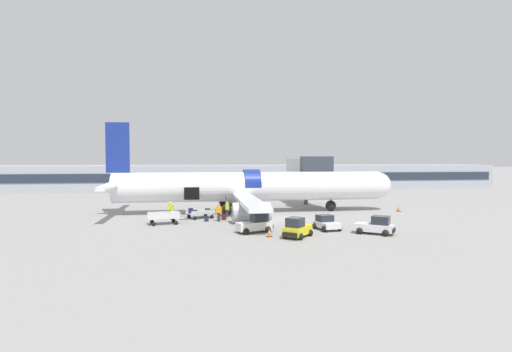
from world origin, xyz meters
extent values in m
plane|color=gray|center=(0.00, 0.00, 0.00)|extent=(500.00, 500.00, 0.00)
cube|color=#9EA3AD|center=(0.00, 43.55, 2.54)|extent=(109.43, 12.50, 5.08)
cube|color=#232D3D|center=(0.00, 37.24, 2.80)|extent=(107.24, 0.16, 1.63)
cylinder|color=#4C4C51|center=(6.15, 13.62, 1.67)|extent=(0.60, 0.60, 3.35)
cube|color=silver|center=(6.15, 13.62, 4.88)|extent=(3.07, 11.34, 3.07)
cube|color=#333842|center=(6.15, 8.55, 4.88)|extent=(3.99, 1.60, 3.68)
cylinder|color=white|center=(-2.61, 6.23, 3.11)|extent=(31.85, 3.45, 3.45)
sphere|color=white|center=(13.32, 6.23, 3.11)|extent=(3.28, 3.28, 3.28)
cone|color=white|center=(-18.54, 6.23, 3.11)|extent=(3.97, 3.18, 3.18)
cylinder|color=navy|center=(-2.61, 6.19, 3.42)|extent=(1.91, 3.46, 3.46)
cube|color=navy|center=(-17.89, 6.23, 7.68)|extent=(2.59, 0.28, 5.69)
cube|color=white|center=(-18.02, 2.12, 3.46)|extent=(0.86, 8.20, 0.20)
cube|color=white|center=(-18.02, 10.33, 3.46)|extent=(0.86, 8.20, 0.20)
cube|color=white|center=(-3.88, -1.62, 2.16)|extent=(2.04, 14.65, 0.40)
cube|color=white|center=(-3.88, 14.07, 2.16)|extent=(2.04, 14.65, 0.40)
cylinder|color=#B2B7BF|center=(-3.68, -1.65, 1.06)|extent=(3.75, 2.07, 2.07)
cylinder|color=#B2B7BF|center=(-3.68, 14.11, 1.06)|extent=(3.75, 2.07, 2.07)
cube|color=black|center=(-9.62, 4.52, 2.51)|extent=(1.70, 0.12, 1.40)
cylinder|color=#56565B|center=(7.27, 6.23, 1.45)|extent=(0.22, 0.22, 1.60)
sphere|color=black|center=(7.27, 6.23, 0.65)|extent=(1.29, 1.29, 1.29)
cylinder|color=#56565B|center=(-5.79, 3.80, 1.45)|extent=(0.22, 0.22, 1.60)
sphere|color=black|center=(-5.79, 3.80, 0.65)|extent=(1.29, 1.29, 1.29)
cylinder|color=#56565B|center=(-5.79, 8.65, 1.45)|extent=(0.22, 0.22, 1.60)
sphere|color=black|center=(-5.79, 8.65, 0.65)|extent=(1.29, 1.29, 1.29)
cube|color=yellow|center=(-0.92, -9.30, 0.58)|extent=(2.86, 3.04, 0.69)
cube|color=#232833|center=(-1.23, -9.67, 1.30)|extent=(1.72, 1.73, 0.76)
cube|color=black|center=(-1.84, -10.41, 0.44)|extent=(1.05, 0.90, 0.34)
sphere|color=black|center=(-2.03, -9.60, 0.28)|extent=(0.56, 0.56, 0.56)
sphere|color=black|center=(-1.01, -10.45, 0.28)|extent=(0.56, 0.56, 0.56)
sphere|color=black|center=(-0.82, -8.14, 0.28)|extent=(0.56, 0.56, 0.56)
sphere|color=black|center=(0.20, -8.99, 0.28)|extent=(0.56, 0.56, 0.56)
cube|color=silver|center=(2.54, -6.43, 0.48)|extent=(2.04, 2.75, 0.49)
cube|color=#232833|center=(2.45, -6.01, 1.02)|extent=(1.53, 1.36, 0.59)
cube|color=black|center=(2.28, -5.17, 0.38)|extent=(1.40, 0.41, 0.24)
sphere|color=black|center=(3.10, -5.46, 0.28)|extent=(0.56, 0.56, 0.56)
sphere|color=black|center=(1.64, -5.76, 0.28)|extent=(0.56, 0.56, 0.56)
sphere|color=black|center=(3.44, -7.11, 0.28)|extent=(0.56, 0.56, 0.56)
sphere|color=black|center=(1.99, -7.41, 0.28)|extent=(0.56, 0.56, 0.56)
cube|color=silver|center=(-4.16, -6.71, 0.58)|extent=(3.33, 2.18, 0.69)
cube|color=#232833|center=(-3.65, -6.53, 1.31)|extent=(1.66, 1.44, 0.76)
cube|color=black|center=(-2.65, -6.18, 0.45)|extent=(0.48, 1.08, 0.35)
sphere|color=black|center=(-2.97, -6.91, 0.28)|extent=(0.56, 0.56, 0.56)
sphere|color=black|center=(-3.36, -5.82, 0.28)|extent=(0.56, 0.56, 0.56)
sphere|color=black|center=(-4.96, -7.61, 0.28)|extent=(0.56, 0.56, 0.56)
sphere|color=black|center=(-5.35, -6.52, 0.28)|extent=(0.56, 0.56, 0.56)
cube|color=silver|center=(5.89, -8.86, 0.55)|extent=(3.34, 2.94, 0.63)
cube|color=#232833|center=(6.33, -9.18, 1.22)|extent=(1.82, 1.77, 0.71)
cube|color=black|center=(7.20, -9.80, 0.43)|extent=(0.82, 1.07, 0.31)
sphere|color=black|center=(6.37, -10.01, 0.28)|extent=(0.56, 0.56, 0.56)
sphere|color=black|center=(7.13, -8.95, 0.28)|extent=(0.56, 0.56, 0.56)
sphere|color=black|center=(4.64, -8.76, 0.28)|extent=(0.56, 0.56, 0.56)
sphere|color=black|center=(5.40, -7.71, 0.28)|extent=(0.56, 0.56, 0.56)
cube|color=#B7BABF|center=(-8.69, 2.49, 0.55)|extent=(3.23, 2.65, 0.05)
cube|color=#B7BABF|center=(-7.43, 3.02, 0.75)|extent=(0.72, 1.60, 0.35)
cube|color=#B7BABF|center=(-8.37, 1.73, 0.75)|extent=(2.54, 1.11, 0.35)
cube|color=#B7BABF|center=(-9.01, 3.25, 0.75)|extent=(2.54, 1.11, 0.35)
cube|color=#333338|center=(-6.99, 3.20, 0.31)|extent=(0.86, 0.42, 0.06)
sphere|color=black|center=(-7.46, 2.08, 0.20)|extent=(0.40, 0.40, 0.40)
sphere|color=black|center=(-8.12, 3.65, 0.20)|extent=(0.40, 0.40, 0.40)
sphere|color=black|center=(-9.26, 1.32, 0.20)|extent=(0.40, 0.40, 0.40)
sphere|color=black|center=(-9.92, 2.90, 0.20)|extent=(0.40, 0.40, 0.40)
cube|color=black|center=(-9.25, 2.21, 0.75)|extent=(0.51, 0.34, 0.36)
cube|color=#1E2347|center=(-9.72, 2.34, 0.85)|extent=(0.50, 0.42, 0.56)
cube|color=#14472D|center=(-7.92, 2.49, 0.82)|extent=(0.54, 0.27, 0.49)
cube|color=silver|center=(-12.26, -1.06, 0.62)|extent=(3.26, 2.07, 0.05)
cube|color=silver|center=(-10.82, -0.73, 0.92)|extent=(0.38, 1.41, 0.53)
cube|color=silver|center=(-12.10, -1.73, 0.92)|extent=(2.89, 0.72, 0.53)
cube|color=silver|center=(-12.41, -0.40, 0.92)|extent=(2.89, 0.72, 0.53)
cube|color=#333338|center=(-10.35, -0.63, 0.36)|extent=(0.90, 0.28, 0.06)
sphere|color=black|center=(-11.07, -1.53, 0.20)|extent=(0.40, 0.40, 0.40)
sphere|color=black|center=(-11.39, -0.13, 0.20)|extent=(0.40, 0.40, 0.40)
sphere|color=black|center=(-13.13, -2.00, 0.20)|extent=(0.40, 0.40, 0.40)
sphere|color=black|center=(-13.45, -0.60, 0.20)|extent=(0.40, 0.40, 0.40)
cube|color=#2D2D33|center=(-11.73, -1.14, 0.88)|extent=(0.49, 0.39, 0.47)
cube|color=#721951|center=(-12.99, -1.20, 0.85)|extent=(0.43, 0.35, 0.40)
cylinder|color=#2D2D33|center=(-5.76, 2.98, 0.41)|extent=(0.42, 0.42, 0.81)
cylinder|color=#CCE523|center=(-5.76, 2.98, 1.13)|extent=(0.53, 0.53, 0.64)
sphere|color=beige|center=(-5.76, 2.98, 1.56)|extent=(0.22, 0.22, 0.22)
cylinder|color=#CCE523|center=(-5.61, 2.80, 1.06)|extent=(0.17, 0.17, 0.59)
cylinder|color=#CCE523|center=(-5.90, 3.15, 1.06)|extent=(0.17, 0.17, 0.59)
cylinder|color=black|center=(-11.89, 3.05, 0.44)|extent=(0.40, 0.40, 0.88)
cylinder|color=#CCE523|center=(-11.89, 3.05, 1.23)|extent=(0.51, 0.51, 0.69)
sphere|color=beige|center=(-11.89, 3.05, 1.70)|extent=(0.24, 0.24, 0.24)
cylinder|color=#CCE523|center=(-11.65, 3.12, 1.15)|extent=(0.16, 0.16, 0.64)
cylinder|color=#CCE523|center=(-12.13, 2.99, 1.15)|extent=(0.16, 0.16, 0.64)
cylinder|color=#2D2D33|center=(-6.83, -0.03, 0.44)|extent=(0.40, 0.40, 0.89)
cylinder|color=orange|center=(-6.83, -0.03, 1.24)|extent=(0.51, 0.51, 0.70)
sphere|color=tan|center=(-6.83, -0.03, 1.71)|extent=(0.25, 0.25, 0.25)
cylinder|color=orange|center=(-6.59, 0.03, 1.16)|extent=(0.16, 0.16, 0.64)
cylinder|color=orange|center=(-7.07, -0.10, 1.16)|extent=(0.16, 0.16, 0.64)
cylinder|color=black|center=(-11.61, 1.92, 0.38)|extent=(0.37, 0.37, 0.75)
cylinder|color=#B7E019|center=(-11.61, 1.92, 1.05)|extent=(0.47, 0.47, 0.59)
sphere|color=#9E7556|center=(-11.61, 1.92, 1.45)|extent=(0.21, 0.21, 0.21)
cylinder|color=#B7E019|center=(-11.52, 2.11, 0.98)|extent=(0.15, 0.15, 0.54)
cylinder|color=#B7E019|center=(-11.70, 1.74, 0.98)|extent=(0.15, 0.15, 0.54)
cube|color=#1E2347|center=(-8.09, 0.02, 0.24)|extent=(0.44, 0.27, 0.49)
cube|color=black|center=(-8.09, 0.02, 0.55)|extent=(0.27, 0.09, 0.12)
cube|color=#4C1E1E|center=(-6.26, 0.80, 0.29)|extent=(0.54, 0.48, 0.58)
cube|color=black|center=(-6.26, 0.80, 0.64)|extent=(0.27, 0.18, 0.12)
cube|color=black|center=(15.29, 4.52, 0.01)|extent=(0.52, 0.52, 0.03)
cone|color=orange|center=(15.29, 4.52, 0.40)|extent=(0.39, 0.39, 0.80)
cylinder|color=white|center=(15.29, 4.52, 0.44)|extent=(0.23, 0.23, 0.10)
cube|color=black|center=(-3.17, -8.75, 0.01)|extent=(0.46, 0.46, 0.03)
cone|color=orange|center=(-3.17, -8.75, 0.35)|extent=(0.34, 0.34, 0.69)
cylinder|color=white|center=(-3.17, -8.75, 0.38)|extent=(0.20, 0.20, 0.08)
camera|label=1|loc=(-9.03, -40.77, 6.39)|focal=28.00mm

